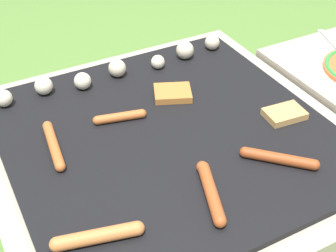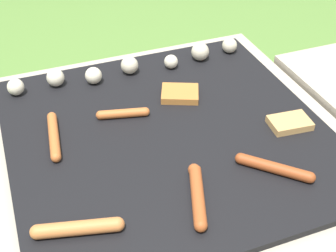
{
  "view_description": "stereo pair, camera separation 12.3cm",
  "coord_description": "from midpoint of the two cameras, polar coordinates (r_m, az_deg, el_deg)",
  "views": [
    {
      "loc": [
        -0.46,
        -0.86,
        1.23
      ],
      "look_at": [
        0.0,
        0.0,
        0.47
      ],
      "focal_mm": 50.0,
      "sensor_mm": 36.0,
      "label": 1
    },
    {
      "loc": [
        -0.35,
        -0.91,
        1.23
      ],
      "look_at": [
        0.0,
        0.0,
        0.47
      ],
      "focal_mm": 50.0,
      "sensor_mm": 36.0,
      "label": 2
    }
  ],
  "objects": [
    {
      "name": "ground_plane",
      "position": [
        1.56,
        -2.32,
        -13.79
      ],
      "size": [
        14.0,
        14.0,
        0.0
      ],
      "primitive_type": "plane",
      "color": "#567F38"
    },
    {
      "name": "grill",
      "position": [
        1.4,
        -2.55,
        -8.11
      ],
      "size": [
        0.95,
        0.95,
        0.45
      ],
      "color": "#A89E8C",
      "rests_on": "ground_plane"
    },
    {
      "name": "sausage_front_center",
      "position": [
        1.06,
        1.93,
        -8.22
      ],
      "size": [
        0.09,
        0.19,
        0.03
      ],
      "color": "#A34C23",
      "rests_on": "grill"
    },
    {
      "name": "sausage_back_center",
      "position": [
        1.29,
        -8.63,
        1.0
      ],
      "size": [
        0.15,
        0.05,
        0.02
      ],
      "color": "#B7602D",
      "rests_on": "grill"
    },
    {
      "name": "sausage_front_right",
      "position": [
        1.0,
        -12.18,
        -13.17
      ],
      "size": [
        0.19,
        0.07,
        0.03
      ],
      "color": "#C6753D",
      "rests_on": "grill"
    },
    {
      "name": "sausage_front_left",
      "position": [
        1.16,
        10.46,
        -4.03
      ],
      "size": [
        0.15,
        0.14,
        0.03
      ],
      "color": "#93421E",
      "rests_on": "grill"
    },
    {
      "name": "sausage_back_right",
      "position": [
        1.23,
        -16.6,
        -2.37
      ],
      "size": [
        0.05,
        0.2,
        0.03
      ],
      "color": "#B7602D",
      "rests_on": "grill"
    },
    {
      "name": "bread_slice_right",
      "position": [
        1.38,
        -2.0,
        3.94
      ],
      "size": [
        0.13,
        0.12,
        0.02
      ],
      "color": "#B27033",
      "rests_on": "grill"
    },
    {
      "name": "bread_slice_center",
      "position": [
        1.32,
        11.45,
        1.37
      ],
      "size": [
        0.11,
        0.08,
        0.02
      ],
      "color": "tan",
      "rests_on": "grill"
    },
    {
      "name": "mushroom_row",
      "position": [
        1.48,
        -8.18,
        6.98
      ],
      "size": [
        0.75,
        0.08,
        0.06
      ],
      "color": "beige",
      "rests_on": "grill"
    },
    {
      "name": "fork_utensil",
      "position": [
        1.75,
        17.11,
        9.96
      ],
      "size": [
        0.07,
        0.17,
        0.01
      ],
      "color": "silver",
      "rests_on": "side_ledge"
    }
  ]
}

